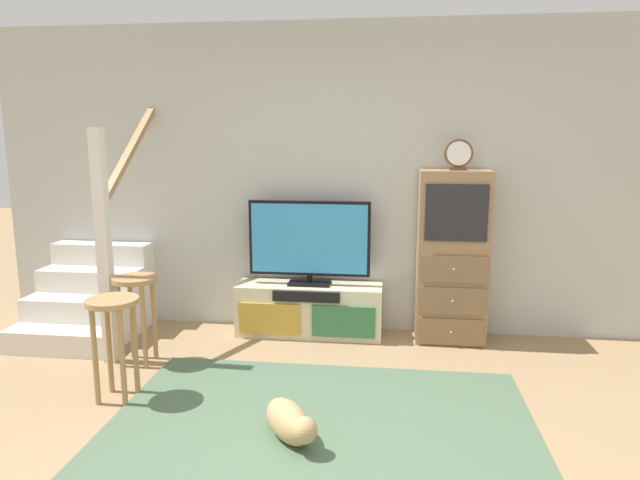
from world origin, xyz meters
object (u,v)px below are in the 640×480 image
object	(u,v)px
bar_stool_far	(136,299)
bar_stool_near	(114,325)
side_cabinet	(452,258)
television	(309,241)
desk_clock	(459,155)
media_console	(309,310)
dog	(290,422)

from	to	relation	value
bar_stool_far	bar_stool_near	bearing A→B (deg)	-78.27
side_cabinet	television	bearing A→B (deg)	179.36
side_cabinet	bar_stool_far	distance (m)	2.57
desk_clock	bar_stool_far	size ratio (longest dim) A/B	0.37
side_cabinet	desk_clock	size ratio (longest dim) A/B	5.80
media_console	bar_stool_far	size ratio (longest dim) A/B	1.86
side_cabinet	bar_stool_far	xyz separation A→B (m)	(-2.44, -0.80, -0.22)
desk_clock	bar_stool_near	world-z (taller)	desk_clock
desk_clock	bar_stool_near	bearing A→B (deg)	-149.12
media_console	television	bearing A→B (deg)	90.00
television	bar_stool_far	distance (m)	1.50
television	bar_stool_near	xyz separation A→B (m)	(-1.10, -1.42, -0.32)
side_cabinet	bar_stool_far	bearing A→B (deg)	-161.81
television	dog	bearing A→B (deg)	-85.34
television	side_cabinet	size ratio (longest dim) A/B	0.72
bar_stool_far	side_cabinet	bearing A→B (deg)	18.19
bar_stool_near	dog	world-z (taller)	bar_stool_near
desk_clock	side_cabinet	bearing A→B (deg)	133.34
side_cabinet	dog	size ratio (longest dim) A/B	3.02
media_console	dog	world-z (taller)	media_console
television	bar_stool_far	xyz separation A→B (m)	(-1.22, -0.81, -0.33)
television	side_cabinet	world-z (taller)	side_cabinet
television	dog	distance (m)	1.95
media_console	desk_clock	world-z (taller)	desk_clock
media_console	bar_stool_far	distance (m)	1.48
media_console	dog	xyz separation A→B (m)	(0.15, -1.78, -0.11)
side_cabinet	dog	bearing A→B (deg)	-120.84
desk_clock	dog	world-z (taller)	desk_clock
bar_stool_far	desk_clock	bearing A→B (deg)	17.77
television	bar_stool_near	size ratio (longest dim) A/B	1.52
side_cabinet	bar_stool_near	distance (m)	2.71
media_console	side_cabinet	size ratio (longest dim) A/B	0.87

